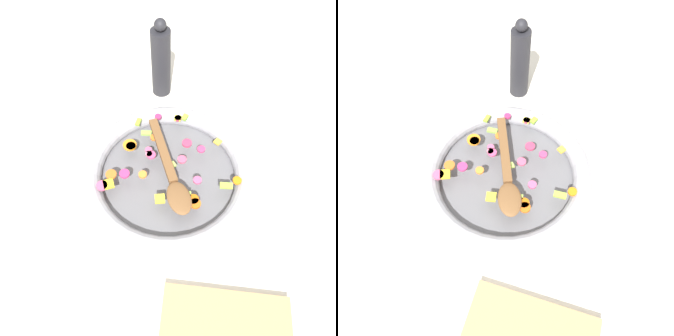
{
  "view_description": "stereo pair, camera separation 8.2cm",
  "coord_description": "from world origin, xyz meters",
  "views": [
    {
      "loc": [
        -0.05,
        0.44,
        0.75
      ],
      "look_at": [
        0.0,
        0.0,
        0.05
      ],
      "focal_mm": 35.0,
      "sensor_mm": 36.0,
      "label": 1
    },
    {
      "loc": [
        -0.13,
        0.42,
        0.75
      ],
      "look_at": [
        0.0,
        0.0,
        0.05
      ],
      "focal_mm": 35.0,
      "sensor_mm": 36.0,
      "label": 2
    }
  ],
  "objects": [
    {
      "name": "chopped_vegetables",
      "position": [
        0.02,
        -0.02,
        0.05
      ],
      "size": [
        0.36,
        0.29,
        0.01
      ],
      "color": "orange",
      "rests_on": "skillet"
    },
    {
      "name": "ground_plane",
      "position": [
        0.0,
        0.0,
        0.0
      ],
      "size": [
        4.0,
        4.0,
        0.0
      ],
      "primitive_type": "plane",
      "color": "silver"
    },
    {
      "name": "skillet",
      "position": [
        0.0,
        0.0,
        0.02
      ],
      "size": [
        0.45,
        0.45,
        0.05
      ],
      "color": "slate",
      "rests_on": "ground_plane"
    },
    {
      "name": "pepper_mill",
      "position": [
        0.06,
        -0.32,
        0.11
      ],
      "size": [
        0.06,
        0.06,
        0.25
      ],
      "color": "#232328",
      "rests_on": "ground_plane"
    },
    {
      "name": "wooden_spoon",
      "position": [
        -0.01,
        0.03,
        0.06
      ],
      "size": [
        0.15,
        0.28,
        0.01
      ],
      "color": "brown",
      "rests_on": "chopped_vegetables"
    }
  ]
}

